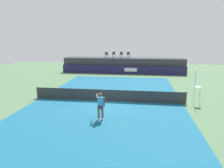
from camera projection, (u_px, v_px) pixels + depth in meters
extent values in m
plane|color=#4C704C|center=(113.00, 92.00, 20.19)|extent=(48.00, 48.00, 0.00)
cube|color=#16597A|center=(108.00, 101.00, 17.29)|extent=(12.00, 22.00, 0.00)
cube|color=#231E4C|center=(123.00, 70.00, 30.22)|extent=(18.00, 0.20, 1.20)
cube|color=white|center=(131.00, 70.00, 29.95)|extent=(1.80, 0.02, 0.50)
cube|color=#38383D|center=(124.00, 65.00, 31.86)|extent=(18.00, 2.80, 2.20)
cylinder|color=#2D3D56|center=(108.00, 56.00, 31.88)|extent=(0.04, 0.04, 0.44)
cylinder|color=#2D3D56|center=(106.00, 56.00, 31.94)|extent=(0.04, 0.04, 0.44)
cylinder|color=#2D3D56|center=(108.00, 56.00, 31.49)|extent=(0.04, 0.04, 0.44)
cylinder|color=#2D3D56|center=(105.00, 56.00, 31.55)|extent=(0.04, 0.04, 0.44)
cube|color=#2D3D56|center=(107.00, 55.00, 31.67)|extent=(0.45, 0.45, 0.03)
cube|color=#2D3D56|center=(106.00, 53.00, 31.42)|extent=(0.44, 0.03, 0.42)
cylinder|color=#2D3D56|center=(115.00, 56.00, 32.20)|extent=(0.04, 0.04, 0.44)
cylinder|color=#2D3D56|center=(113.00, 56.00, 32.23)|extent=(0.04, 0.04, 0.44)
cylinder|color=#2D3D56|center=(115.00, 56.00, 31.81)|extent=(0.04, 0.04, 0.44)
cylinder|color=#2D3D56|center=(112.00, 56.00, 31.84)|extent=(0.04, 0.04, 0.44)
cube|color=#2D3D56|center=(114.00, 54.00, 31.97)|extent=(0.47, 0.47, 0.03)
cube|color=#2D3D56|center=(114.00, 53.00, 31.72)|extent=(0.44, 0.05, 0.42)
cylinder|color=#2D3D56|center=(123.00, 56.00, 31.91)|extent=(0.04, 0.04, 0.44)
cylinder|color=#2D3D56|center=(120.00, 56.00, 31.99)|extent=(0.04, 0.04, 0.44)
cylinder|color=#2D3D56|center=(123.00, 56.00, 31.52)|extent=(0.04, 0.04, 0.44)
cylinder|color=#2D3D56|center=(120.00, 56.00, 31.60)|extent=(0.04, 0.04, 0.44)
cube|color=#2D3D56|center=(121.00, 55.00, 31.71)|extent=(0.47, 0.47, 0.03)
cube|color=#2D3D56|center=(121.00, 53.00, 31.46)|extent=(0.44, 0.06, 0.42)
cylinder|color=#2D3D56|center=(130.00, 56.00, 31.82)|extent=(0.04, 0.04, 0.44)
cylinder|color=#2D3D56|center=(127.00, 56.00, 31.90)|extent=(0.04, 0.04, 0.44)
cylinder|color=#2D3D56|center=(130.00, 56.00, 31.43)|extent=(0.04, 0.04, 0.44)
cylinder|color=#2D3D56|center=(127.00, 56.00, 31.52)|extent=(0.04, 0.04, 0.44)
cube|color=#2D3D56|center=(128.00, 55.00, 31.62)|extent=(0.47, 0.47, 0.03)
cube|color=#2D3D56|center=(128.00, 53.00, 31.37)|extent=(0.44, 0.06, 0.42)
cylinder|color=white|center=(200.00, 97.00, 15.95)|extent=(0.04, 0.04, 1.40)
cylinder|color=white|center=(199.00, 95.00, 16.33)|extent=(0.04, 0.04, 1.40)
cylinder|color=white|center=(194.00, 96.00, 16.07)|extent=(0.04, 0.04, 1.40)
cylinder|color=white|center=(194.00, 95.00, 16.44)|extent=(0.04, 0.04, 1.40)
cube|color=white|center=(198.00, 87.00, 16.04)|extent=(0.51, 0.51, 0.03)
cube|color=white|center=(195.00, 78.00, 15.96)|extent=(0.10, 0.44, 1.33)
cube|color=#2D2D2D|center=(108.00, 95.00, 17.19)|extent=(12.40, 0.02, 0.95)
cylinder|color=#4C4C51|center=(37.00, 92.00, 18.02)|extent=(0.10, 0.10, 1.00)
cylinder|color=#4C4C51|center=(186.00, 98.00, 16.35)|extent=(0.10, 0.10, 1.00)
cube|color=white|center=(102.00, 119.00, 13.31)|extent=(0.15, 0.27, 0.10)
cylinder|color=brown|center=(102.00, 112.00, 13.21)|extent=(0.14, 0.14, 0.82)
cube|color=white|center=(99.00, 119.00, 13.31)|extent=(0.15, 0.27, 0.10)
cylinder|color=brown|center=(99.00, 112.00, 13.21)|extent=(0.14, 0.14, 0.82)
cube|color=#333338|center=(100.00, 107.00, 13.14)|extent=(0.37, 0.26, 0.24)
cube|color=#338CCC|center=(100.00, 101.00, 13.06)|extent=(0.38, 0.25, 0.56)
sphere|color=brown|center=(100.00, 94.00, 12.97)|extent=(0.22, 0.22, 0.22)
cylinder|color=brown|center=(104.00, 102.00, 13.07)|extent=(0.09, 0.09, 0.60)
cylinder|color=brown|center=(97.00, 96.00, 13.26)|extent=(0.17, 0.61, 0.14)
cylinder|color=black|center=(97.00, 94.00, 13.67)|extent=(0.30, 0.07, 0.03)
torus|color=black|center=(98.00, 92.00, 13.95)|extent=(0.30, 0.07, 0.30)
sphere|color=#D8EA33|center=(114.00, 127.00, 12.11)|extent=(0.07, 0.07, 0.07)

